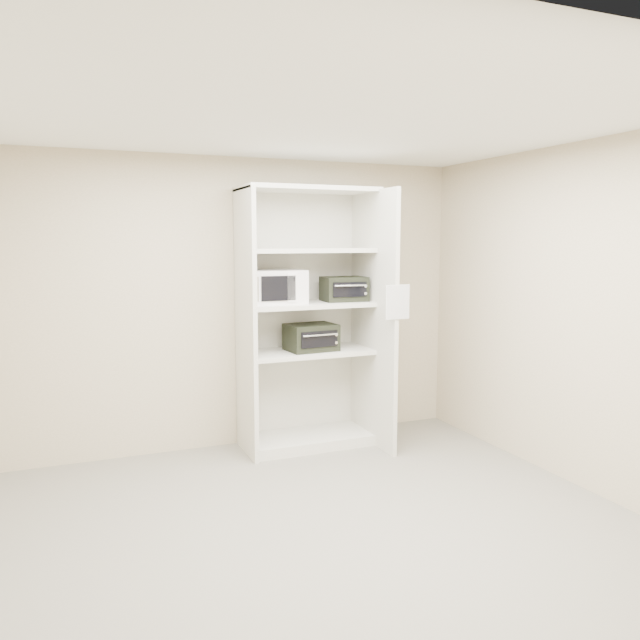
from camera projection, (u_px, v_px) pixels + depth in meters
name	position (u px, v px, depth m)	size (l,w,h in m)	color
floor	(314.00, 532.00, 4.17)	(4.50, 4.00, 0.01)	slate
ceiling	(313.00, 116.00, 3.83)	(4.50, 4.00, 0.01)	white
wall_back	(234.00, 304.00, 5.84)	(4.50, 0.02, 2.70)	#C5B49A
wall_front	(526.00, 412.00, 2.17)	(4.50, 0.02, 2.70)	#C5B49A
wall_right	(582.00, 317.00, 4.85)	(0.02, 4.00, 2.70)	#C5B49A
shelving_unit	(312.00, 327.00, 5.84)	(1.24, 0.92, 2.42)	beige
microwave	(275.00, 287.00, 5.66)	(0.51, 0.39, 0.31)	white
toaster_oven_upper	(344.00, 289.00, 5.89)	(0.40, 0.30, 0.23)	black
toaster_oven_lower	(311.00, 337.00, 5.81)	(0.45, 0.34, 0.25)	black
paper_sign	(398.00, 302.00, 5.44)	(0.23, 0.01, 0.30)	white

